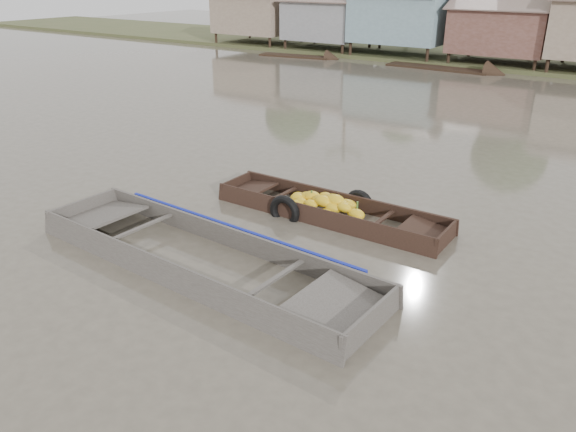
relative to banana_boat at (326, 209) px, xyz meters
The scene contains 3 objects.
ground 2.78m from the banana_boat, 79.19° to the right, with size 120.00×120.00×0.00m, color #534D40.
banana_boat is the anchor object (origin of this frame).
viewer_boat 3.75m from the banana_boat, 101.61° to the right, with size 8.24×2.45×0.66m.
Camera 1 is at (5.99, -8.38, 5.62)m, focal length 35.00 mm.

